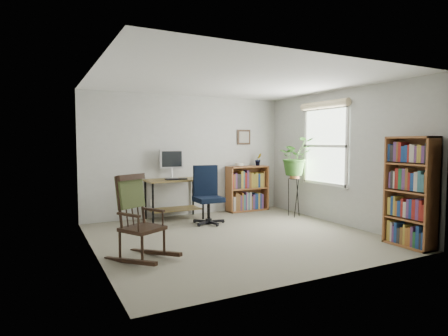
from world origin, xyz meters
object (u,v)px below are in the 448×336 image
rocking_chair (142,217)px  tall_bookshelf (410,192)px  desk (174,199)px  office_chair (209,195)px  low_bookshelf (247,188)px

rocking_chair → tall_bookshelf: bearing=-46.4°
desk → office_chair: size_ratio=1.00×
office_chair → rocking_chair: bearing=-128.0°
rocking_chair → tall_bookshelf: 3.70m
office_chair → tall_bookshelf: 3.25m
office_chair → tall_bookshelf: tall_bookshelf is taller
rocking_chair → low_bookshelf: bearing=9.9°
office_chair → low_bookshelf: office_chair is taller
desk → low_bookshelf: size_ratio=1.11×
low_bookshelf → tall_bookshelf: tall_bookshelf is taller
office_chair → rocking_chair: 2.18m
desk → office_chair: (0.41, -0.69, 0.15)m
rocking_chair → low_bookshelf: rocking_chair is taller
desk → low_bookshelf: (1.69, 0.12, 0.10)m
low_bookshelf → tall_bookshelf: 3.49m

